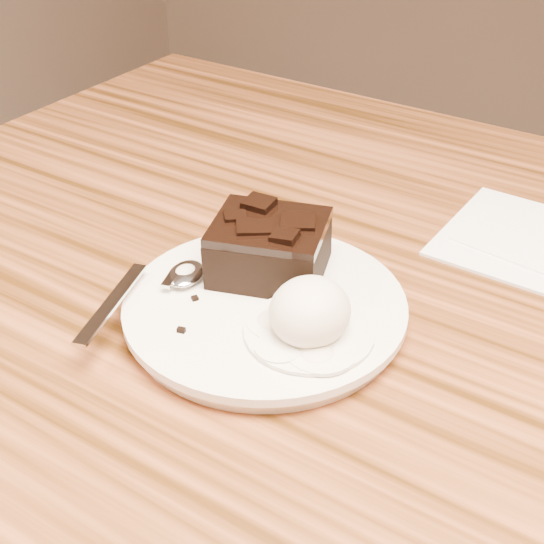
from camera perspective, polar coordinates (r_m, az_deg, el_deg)
The scene contains 9 objects.
plate at distance 0.60m, azimuth -0.53°, elevation -2.92°, with size 0.22×0.22×0.02m, color white.
brownie at distance 0.61m, azimuth -0.21°, elevation 1.58°, with size 0.09×0.08×0.04m, color black.
ice_cream_scoop at distance 0.55m, azimuth 2.87°, elevation -2.99°, with size 0.06×0.06×0.05m, color silver.
melt_puddle at distance 0.56m, azimuth 2.82°, elevation -4.55°, with size 0.10×0.10×0.00m, color white.
spoon at distance 0.62m, azimuth -6.51°, elevation -0.26°, with size 0.03×0.16×0.01m, color silver, non-canonical shape.
napkin at distance 0.73m, azimuth 18.91°, elevation 2.25°, with size 0.15×0.15×0.01m, color white.
crumb_a at distance 0.60m, azimuth -0.72°, elevation -1.03°, with size 0.01×0.01×0.00m, color black.
crumb_b at distance 0.59m, azimuth -5.82°, elevation -1.99°, with size 0.01×0.01×0.00m, color black.
crumb_c at distance 0.56m, azimuth -6.85°, elevation -4.37°, with size 0.01×0.00×0.00m, color black.
Camera 1 is at (0.15, -0.47, 1.12)m, focal length 50.01 mm.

